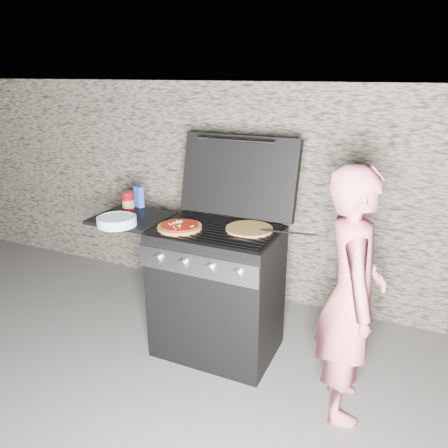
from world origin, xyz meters
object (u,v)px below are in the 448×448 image
at_px(pizza_topped, 180,226).
at_px(person, 351,297).
at_px(sauce_jar, 128,201).
at_px(gas_grill, 185,284).

bearing_deg(pizza_topped, person, -5.59).
distance_m(sauce_jar, person, 1.73).
height_order(gas_grill, person, person).
bearing_deg(person, sauce_jar, 62.99).
bearing_deg(person, gas_grill, 63.87).
height_order(sauce_jar, person, person).
relative_size(gas_grill, person, 0.92).
height_order(gas_grill, sauce_jar, sauce_jar).
xyz_separation_m(gas_grill, person, (1.15, -0.21, 0.27)).
distance_m(pizza_topped, sauce_jar, 0.61).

